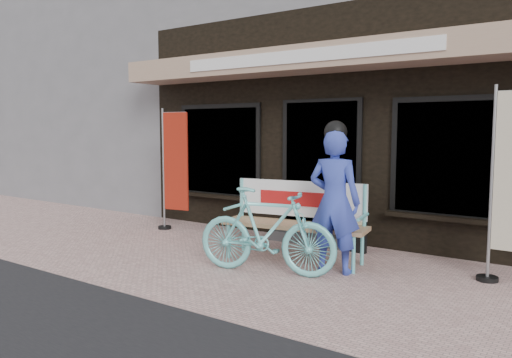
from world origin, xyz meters
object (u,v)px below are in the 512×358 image
Objects in this scene: bicycle at (266,231)px; nobori_red at (174,168)px; person at (335,199)px; menu_stand at (352,219)px; bench at (297,214)px.

bicycle is 3.08m from nobori_red.
person is 0.91m from bicycle.
menu_stand is at bearing -27.62° from bicycle.
bicycle is at bearing -147.77° from person.
nobori_red is at bearing -165.48° from menu_stand.
person is 0.88× the size of nobori_red.
bicycle reaches higher than menu_stand.
nobori_red is at bearing 160.44° from bench.
person is 1.20m from menu_stand.
menu_stand is at bearing 96.00° from person.
nobori_red reaches higher than bench.
bench reaches higher than bicycle.
nobori_red is (-3.39, 0.77, 0.18)m from person.
bicycle is at bearing -34.58° from nobori_red.
menu_stand is at bearing -3.76° from nobori_red.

